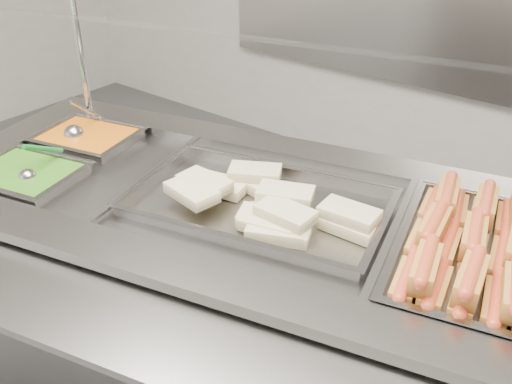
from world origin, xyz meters
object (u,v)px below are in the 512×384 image
Objects in this scene: sneeze_guard at (272,46)px; ladle at (75,133)px; pan_wraps at (259,208)px; pan_hotdogs at (471,264)px; serving_spoon at (31,172)px; steam_counter at (242,317)px.

sneeze_guard is 8.99× the size of ladle.
ladle reaches higher than pan_wraps.
pan_hotdogs is (0.66, -0.07, -0.41)m from sneeze_guard.
sneeze_guard is at bearing 44.57° from serving_spoon.
pan_hotdogs is 0.81× the size of pan_wraps.
sneeze_guard is 0.45m from pan_wraps.
serving_spoon reaches higher than pan_hotdogs.
steam_counter is 0.84m from ladle.
pan_hotdogs is at bearing 20.53° from serving_spoon.
pan_wraps is at bearing 3.70° from ladle.
steam_counter is 10.87× the size of ladle.
pan_hotdogs and pan_wraps have the same top height.
pan_wraps is 4.20× the size of serving_spoon.
pan_hotdogs is (0.61, 0.15, 0.41)m from steam_counter.
ladle is (-0.70, -0.03, 0.46)m from steam_counter.
sneeze_guard is 0.78m from ladle.
serving_spoon is (-1.17, -0.44, 0.05)m from pan_hotdogs.
ladle is 0.29m from serving_spoon.
pan_hotdogs is at bearing -5.64° from sneeze_guard.
serving_spoon is (-0.51, -0.50, -0.35)m from sneeze_guard.
sneeze_guard is 0.80m from serving_spoon.
ladle reaches higher than pan_hotdogs.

